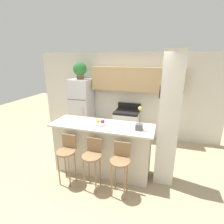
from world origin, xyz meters
name	(u,v)px	position (x,y,z in m)	size (l,w,h in m)	color
ground_plane	(103,170)	(0.00, 0.00, 0.00)	(14.00, 14.00, 0.00)	tan
wall_back	(129,89)	(0.14, 1.97, 1.49)	(5.60, 0.38, 2.55)	silver
pillar_right	(168,121)	(1.28, 0.08, 1.28)	(0.38, 0.32, 2.55)	silver
counter_bar	(102,148)	(0.00, 0.00, 0.55)	(2.12, 0.69, 1.10)	beige
refrigerator	(82,107)	(-1.29, 1.68, 0.89)	(0.62, 0.64, 1.78)	silver
stove_range	(127,125)	(0.16, 1.69, 0.46)	(0.70, 0.64, 1.07)	white
bar_stool_left	(67,152)	(-0.53, -0.52, 0.66)	(0.35, 0.35, 0.98)	olive
bar_stool_mid	(92,157)	(0.00, -0.52, 0.66)	(0.35, 0.35, 0.98)	olive
bar_stool_right	(120,162)	(0.53, -0.52, 0.66)	(0.35, 0.35, 0.98)	olive
potted_plant_on_fridge	(80,70)	(-1.29, 1.68, 2.05)	(0.40, 0.40, 0.49)	brown
orchid_vase	(139,124)	(0.77, -0.05, 1.21)	(0.13, 0.13, 0.46)	#4C4C51
fruit_bowl	(100,123)	(-0.02, -0.03, 1.14)	(0.23, 0.23, 0.12)	silver
trash_bin	(96,132)	(-0.76, 1.47, 0.19)	(0.28, 0.28, 0.38)	#59595B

